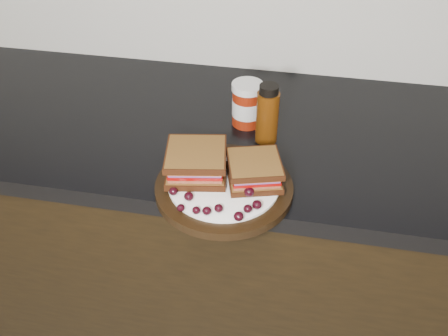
% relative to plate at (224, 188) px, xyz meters
% --- Properties ---
extents(base_cabinets, '(3.96, 0.58, 0.86)m').
position_rel_plate_xyz_m(base_cabinets, '(-0.13, 0.24, -0.48)').
color(base_cabinets, black).
rests_on(base_cabinets, ground_plane).
extents(countertop, '(3.98, 0.60, 0.04)m').
position_rel_plate_xyz_m(countertop, '(-0.13, 0.24, -0.03)').
color(countertop, black).
rests_on(countertop, base_cabinets).
extents(plate, '(0.28, 0.28, 0.02)m').
position_rel_plate_xyz_m(plate, '(0.00, 0.00, 0.00)').
color(plate, black).
rests_on(plate, countertop).
extents(sandwich_left, '(0.14, 0.14, 0.06)m').
position_rel_plate_xyz_m(sandwich_left, '(-0.06, 0.02, 0.04)').
color(sandwich_left, brown).
rests_on(sandwich_left, plate).
extents(sandwich_right, '(0.13, 0.13, 0.05)m').
position_rel_plate_xyz_m(sandwich_right, '(0.06, 0.02, 0.04)').
color(sandwich_right, brown).
rests_on(sandwich_right, plate).
extents(grape_0, '(0.02, 0.02, 0.02)m').
position_rel_plate_xyz_m(grape_0, '(-0.09, -0.06, 0.02)').
color(grape_0, black).
rests_on(grape_0, plate).
extents(grape_1, '(0.02, 0.02, 0.02)m').
position_rel_plate_xyz_m(grape_1, '(-0.06, -0.07, 0.02)').
color(grape_1, black).
rests_on(grape_1, plate).
extents(grape_2, '(0.02, 0.02, 0.01)m').
position_rel_plate_xyz_m(grape_2, '(-0.06, -0.10, 0.02)').
color(grape_2, black).
rests_on(grape_2, plate).
extents(grape_3, '(0.02, 0.02, 0.01)m').
position_rel_plate_xyz_m(grape_3, '(-0.03, -0.10, 0.02)').
color(grape_3, black).
rests_on(grape_3, plate).
extents(grape_4, '(0.02, 0.02, 0.02)m').
position_rel_plate_xyz_m(grape_4, '(-0.01, -0.10, 0.02)').
color(grape_4, black).
rests_on(grape_4, plate).
extents(grape_5, '(0.02, 0.02, 0.02)m').
position_rel_plate_xyz_m(grape_5, '(0.01, -0.09, 0.02)').
color(grape_5, black).
rests_on(grape_5, plate).
extents(grape_6, '(0.02, 0.02, 0.02)m').
position_rel_plate_xyz_m(grape_6, '(0.05, -0.10, 0.02)').
color(grape_6, black).
rests_on(grape_6, plate).
extents(grape_7, '(0.02, 0.02, 0.02)m').
position_rel_plate_xyz_m(grape_7, '(0.06, -0.08, 0.02)').
color(grape_7, black).
rests_on(grape_7, plate).
extents(grape_8, '(0.02, 0.02, 0.02)m').
position_rel_plate_xyz_m(grape_8, '(0.08, -0.06, 0.02)').
color(grape_8, black).
rests_on(grape_8, plate).
extents(grape_9, '(0.02, 0.02, 0.02)m').
position_rel_plate_xyz_m(grape_9, '(0.06, -0.03, 0.02)').
color(grape_9, black).
rests_on(grape_9, plate).
extents(grape_10, '(0.02, 0.02, 0.02)m').
position_rel_plate_xyz_m(grape_10, '(0.10, -0.01, 0.02)').
color(grape_10, black).
rests_on(grape_10, plate).
extents(grape_11, '(0.02, 0.02, 0.02)m').
position_rel_plate_xyz_m(grape_11, '(0.07, 0.01, 0.02)').
color(grape_11, black).
rests_on(grape_11, plate).
extents(grape_12, '(0.02, 0.02, 0.02)m').
position_rel_plate_xyz_m(grape_12, '(0.06, 0.03, 0.02)').
color(grape_12, black).
rests_on(grape_12, plate).
extents(grape_13, '(0.02, 0.02, 0.01)m').
position_rel_plate_xyz_m(grape_13, '(-0.06, 0.07, 0.02)').
color(grape_13, black).
rests_on(grape_13, plate).
extents(grape_14, '(0.02, 0.02, 0.01)m').
position_rel_plate_xyz_m(grape_14, '(-0.06, 0.03, 0.02)').
color(grape_14, black).
rests_on(grape_14, plate).
extents(grape_15, '(0.02, 0.02, 0.02)m').
position_rel_plate_xyz_m(grape_15, '(-0.06, 0.01, 0.02)').
color(grape_15, black).
rests_on(grape_15, plate).
extents(grape_16, '(0.02, 0.02, 0.02)m').
position_rel_plate_xyz_m(grape_16, '(-0.09, -0.01, 0.02)').
color(grape_16, black).
rests_on(grape_16, plate).
extents(grape_17, '(0.02, 0.02, 0.02)m').
position_rel_plate_xyz_m(grape_17, '(-0.05, 0.04, 0.02)').
color(grape_17, black).
rests_on(grape_17, plate).
extents(grape_18, '(0.02, 0.02, 0.02)m').
position_rel_plate_xyz_m(grape_18, '(-0.09, 0.03, 0.02)').
color(grape_18, black).
rests_on(grape_18, plate).
extents(grape_19, '(0.02, 0.02, 0.02)m').
position_rel_plate_xyz_m(grape_19, '(-0.09, 0.02, 0.02)').
color(grape_19, black).
rests_on(grape_19, plate).
extents(condiment_jar, '(0.08, 0.08, 0.11)m').
position_rel_plate_xyz_m(condiment_jar, '(0.01, 0.26, 0.05)').
color(condiment_jar, maroon).
rests_on(condiment_jar, countertop).
extents(oil_bottle, '(0.05, 0.05, 0.14)m').
position_rel_plate_xyz_m(oil_bottle, '(0.06, 0.20, 0.06)').
color(oil_bottle, '#472207').
rests_on(oil_bottle, countertop).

